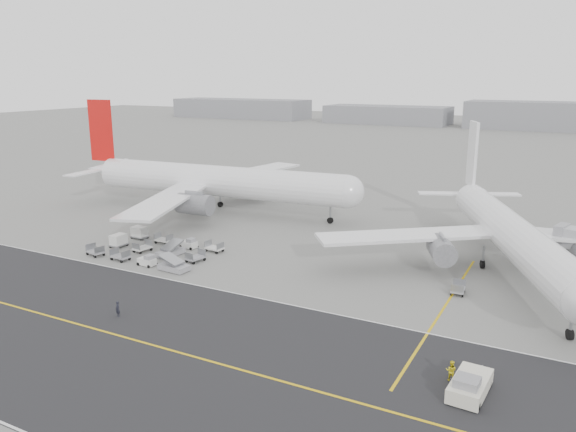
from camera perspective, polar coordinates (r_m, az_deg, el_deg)
The scene contains 10 objects.
ground at distance 76.52m, azimuth -8.01°, elevation -6.52°, with size 700.00×700.00×0.00m, color gray.
taxiway at distance 60.81m, azimuth -14.17°, elevation -12.44°, with size 220.00×59.00×0.03m.
horizon_buildings at distance 319.17m, azimuth 25.71°, elevation 7.86°, with size 520.00×28.00×28.00m, color gray, non-canonical shape.
airliner_a at distance 113.84m, azimuth -7.72°, elevation 3.58°, with size 63.32×62.42×21.84m.
airliner_b at distance 84.24m, azimuth 21.56°, elevation -1.56°, with size 50.82×52.00×18.98m.
pushback_tug at distance 52.65m, azimuth 17.97°, elevation -16.05°, with size 3.09×7.59×2.15m.
gse_cluster at distance 89.39m, azimuth -13.30°, elevation -3.72°, with size 23.62×17.82×2.15m, color gray, non-canonical shape.
stray_dolly at distance 74.62m, azimuth 16.85°, elevation -7.55°, with size 1.61×2.61×1.61m, color silver, non-canonical shape.
ground_crew_a at distance 67.57m, azimuth -16.92°, elevation -9.02°, with size 0.67×0.44×1.83m, color black.
ground_crew_b at distance 54.25m, azimuth 16.24°, elevation -14.85°, with size 0.95×0.74×1.95m, color yellow.
Camera 1 is at (42.45, -57.81, 26.67)m, focal length 35.00 mm.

